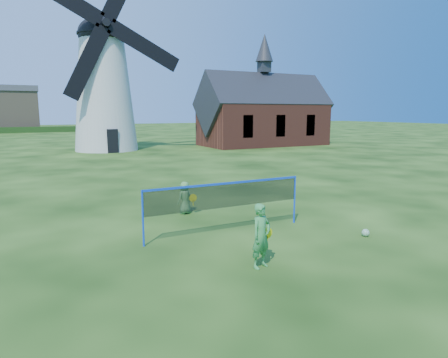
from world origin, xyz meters
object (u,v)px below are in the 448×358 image
chapel (263,115)px  player_boy (185,198)px  player_girl (261,236)px  play_ball (366,233)px  badminton_net (226,196)px  windmill (104,85)px

chapel → player_boy: chapel is taller
player_girl → play_ball: bearing=-9.1°
chapel → play_ball: bearing=-117.3°
badminton_net → player_boy: bearing=94.8°
badminton_net → player_boy: badminton_net is taller
windmill → play_ball: bearing=-86.8°
player_girl → player_boy: player_girl is taller
windmill → chapel: bearing=-5.9°
player_boy → play_ball: 6.11m
windmill → badminton_net: windmill is taller
badminton_net → player_girl: (-0.46, -2.66, -0.38)m
badminton_net → player_girl: badminton_net is taller
chapel → badminton_net: 31.88m
windmill → player_girl: size_ratio=11.57×
badminton_net → player_boy: size_ratio=4.39×
windmill → player_boy: windmill is taller
player_girl → player_boy: size_ratio=1.32×
windmill → badminton_net: (-1.82, -27.84, -4.85)m
windmill → player_boy: 25.77m
player_girl → play_ball: (3.95, 0.55, -0.65)m
play_ball → windmill: bearing=93.2°
chapel → badminton_net: bearing=-124.7°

